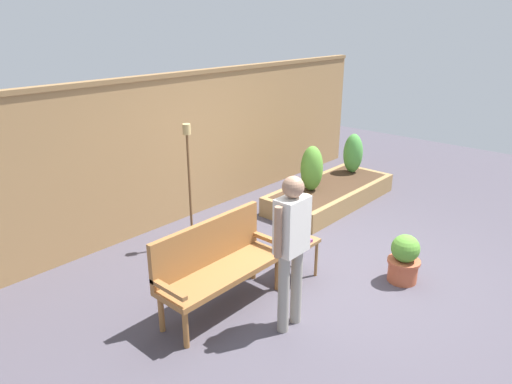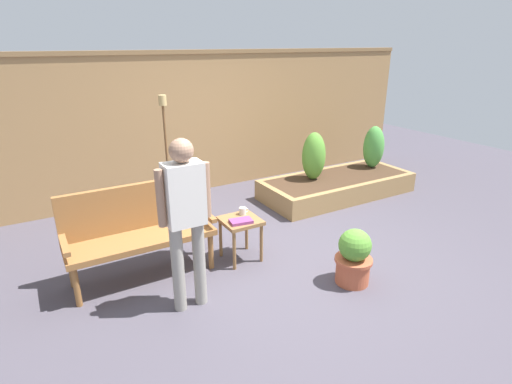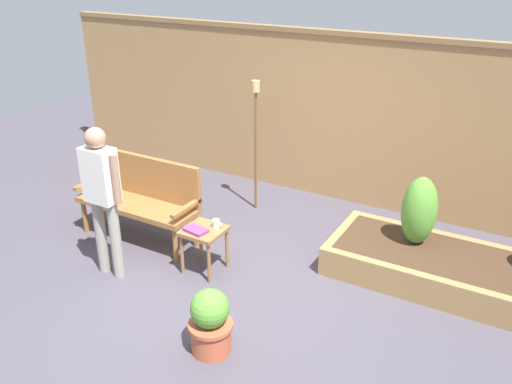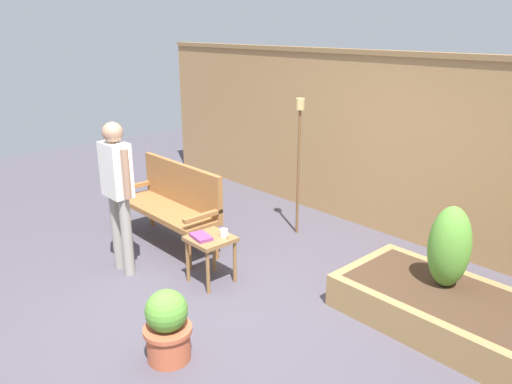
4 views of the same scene
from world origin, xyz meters
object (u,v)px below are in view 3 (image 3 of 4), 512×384
object	(u,v)px
side_table	(204,236)
person_by_bench	(102,190)
shrub_near_bench	(419,211)
tiki_torch	(256,123)
garden_bench	(142,193)
cup_on_table	(216,223)
book_on_table	(196,230)
potted_boxwood	(210,322)

from	to	relation	value
side_table	person_by_bench	xyz separation A→B (m)	(-0.80, -0.52, 0.54)
shrub_near_bench	tiki_torch	world-z (taller)	tiki_torch
shrub_near_bench	side_table	bearing A→B (deg)	-148.92
person_by_bench	garden_bench	bearing A→B (deg)	106.18
side_table	cup_on_table	xyz separation A→B (m)	(0.09, 0.10, 0.12)
garden_bench	shrub_near_bench	size ratio (longest dim) A/B	2.00
garden_bench	person_by_bench	size ratio (longest dim) A/B	0.92
shrub_near_bench	person_by_bench	distance (m)	3.12
garden_bench	cup_on_table	xyz separation A→B (m)	(1.11, -0.16, -0.03)
book_on_table	potted_boxwood	distance (m)	1.20
cup_on_table	potted_boxwood	bearing A→B (deg)	-58.87
book_on_table	person_by_bench	size ratio (longest dim) A/B	0.15
book_on_table	person_by_bench	bearing A→B (deg)	-141.22
cup_on_table	tiki_torch	bearing A→B (deg)	104.08
book_on_table	person_by_bench	distance (m)	0.98
garden_bench	book_on_table	size ratio (longest dim) A/B	6.17
potted_boxwood	side_table	bearing A→B (deg)	127.01
garden_bench	potted_boxwood	xyz separation A→B (m)	(1.76, -1.24, -0.26)
shrub_near_bench	person_by_bench	size ratio (longest dim) A/B	0.46
side_table	garden_bench	bearing A→B (deg)	165.66
cup_on_table	potted_boxwood	distance (m)	1.28
garden_bench	side_table	xyz separation A→B (m)	(1.03, -0.26, -0.15)
garden_bench	shrub_near_bench	world-z (taller)	shrub_near_bench
cup_on_table	book_on_table	xyz separation A→B (m)	(-0.12, -0.18, -0.02)
garden_bench	shrub_near_bench	bearing A→B (deg)	16.49
side_table	tiki_torch	world-z (taller)	tiki_torch
book_on_table	shrub_near_bench	bearing A→B (deg)	41.24
book_on_table	potted_boxwood	world-z (taller)	potted_boxwood
garden_bench	side_table	world-z (taller)	garden_bench
potted_boxwood	tiki_torch	distance (m)	2.83
book_on_table	tiki_torch	xyz separation A→B (m)	(-0.23, 1.61, 0.64)
shrub_near_bench	garden_bench	bearing A→B (deg)	-163.51
cup_on_table	person_by_bench	distance (m)	1.16
tiki_torch	person_by_bench	bearing A→B (deg)	-104.37
side_table	potted_boxwood	size ratio (longest dim) A/B	0.83
cup_on_table	tiki_torch	size ratio (longest dim) A/B	0.07
side_table	book_on_table	distance (m)	0.14
book_on_table	potted_boxwood	size ratio (longest dim) A/B	0.40
garden_bench	tiki_torch	world-z (taller)	tiki_torch
tiki_torch	person_by_bench	size ratio (longest dim) A/B	1.05
book_on_table	tiki_torch	distance (m)	1.75
garden_bench	cup_on_table	size ratio (longest dim) A/B	12.94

